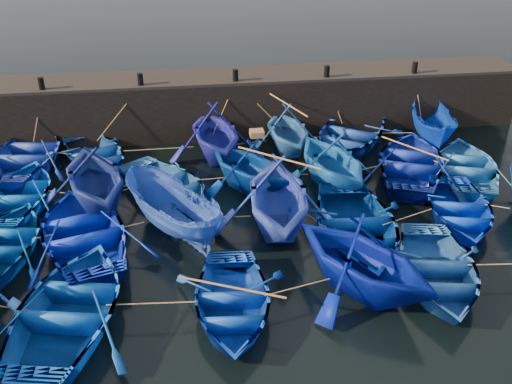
{
  "coord_description": "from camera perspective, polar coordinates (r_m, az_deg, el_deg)",
  "views": [
    {
      "loc": [
        -2.38,
        -13.92,
        10.38
      ],
      "look_at": [
        0.0,
        3.2,
        0.7
      ],
      "focal_mm": 40.0,
      "sensor_mm": 36.0,
      "label": 1
    }
  ],
  "objects": [
    {
      "name": "bollard_0",
      "position": [
        25.32,
        -20.68,
        10.13
      ],
      "size": [
        0.24,
        0.24,
        0.5
      ],
      "primitive_type": "cylinder",
      "color": "black",
      "rests_on": "quay_top"
    },
    {
      "name": "bollard_2",
      "position": [
        24.8,
        -2.07,
        11.6
      ],
      "size": [
        0.24,
        0.24,
        0.5
      ],
      "primitive_type": "cylinder",
      "color": "black",
      "rests_on": "quay_top"
    },
    {
      "name": "boat_21",
      "position": [
        15.79,
        -18.07,
        -10.96
      ],
      "size": [
        4.9,
        6.09,
        1.12
      ],
      "primitive_type": "imported",
      "rotation": [
        0.0,
        0.0,
        2.93
      ],
      "color": "#053C91",
      "rests_on": "ground"
    },
    {
      "name": "bollard_4",
      "position": [
        26.78,
        15.59,
        11.91
      ],
      "size": [
        0.24,
        0.24,
        0.5
      ],
      "primitive_type": "cylinder",
      "color": "black",
      "rests_on": "quay_top"
    },
    {
      "name": "boat_24",
      "position": [
        17.24,
        17.71,
        -7.41
      ],
      "size": [
        4.12,
        5.17,
        0.96
      ],
      "primitive_type": "imported",
      "rotation": [
        0.0,
        0.0,
        -0.19
      ],
      "color": "#1A509B",
      "rests_on": "ground"
    },
    {
      "name": "boat_16",
      "position": [
        18.47,
        2.19,
        -0.26
      ],
      "size": [
        4.67,
        5.28,
        2.58
      ],
      "primitive_type": "imported",
      "rotation": [
        0.0,
        0.0,
        -0.09
      ],
      "color": "blue",
      "rests_on": "ground"
    },
    {
      "name": "boat_4",
      "position": [
        25.02,
        9.35,
        5.76
      ],
      "size": [
        6.35,
        6.74,
        1.14
      ],
      "primitive_type": "imported",
      "rotation": [
        0.0,
        0.0,
        -0.61
      ],
      "color": "navy",
      "rests_on": "ground"
    },
    {
      "name": "boat_22",
      "position": [
        15.41,
        -2.49,
        -10.89
      ],
      "size": [
        3.45,
        4.6,
        0.91
      ],
      "primitive_type": "imported",
      "rotation": [
        0.0,
        0.0,
        -0.07
      ],
      "color": "#073194",
      "rests_on": "ground"
    },
    {
      "name": "boat_6",
      "position": [
        21.83,
        -22.65,
        -0.13
      ],
      "size": [
        3.78,
        5.02,
        0.99
      ],
      "primitive_type": "imported",
      "rotation": [
        0.0,
        0.0,
        3.06
      ],
      "color": "#024195",
      "rests_on": "ground"
    },
    {
      "name": "quay_top",
      "position": [
        25.75,
        -2.28,
        11.55
      ],
      "size": [
        26.0,
        2.5,
        0.12
      ],
      "primitive_type": "cube",
      "color": "black",
      "rests_on": "quay_wall"
    },
    {
      "name": "boat_15",
      "position": [
        18.54,
        -8.44,
        -1.97
      ],
      "size": [
        3.96,
        4.65,
        1.74
      ],
      "primitive_type": "imported",
      "rotation": [
        0.0,
        0.0,
        3.75
      ],
      "color": "#1C42A4",
      "rests_on": "ground"
    },
    {
      "name": "boat_14",
      "position": [
        18.71,
        -16.86,
        -3.82
      ],
      "size": [
        5.26,
        6.3,
        1.13
      ],
      "primitive_type": "imported",
      "rotation": [
        0.0,
        0.0,
        3.43
      ],
      "color": "#051EC4",
      "rests_on": "ground"
    },
    {
      "name": "boat_11",
      "position": [
        23.05,
        15.33,
        2.93
      ],
      "size": [
        5.58,
        6.42,
        1.11
      ],
      "primitive_type": "imported",
      "rotation": [
        0.0,
        0.0,
        2.76
      ],
      "color": "navy",
      "rests_on": "ground"
    },
    {
      "name": "bollard_1",
      "position": [
        24.74,
        -11.5,
        11.0
      ],
      "size": [
        0.24,
        0.24,
        0.5
      ],
      "primitive_type": "cylinder",
      "color": "black",
      "rests_on": "quay_top"
    },
    {
      "name": "quay_wall",
      "position": [
        26.18,
        -2.22,
        8.81
      ],
      "size": [
        26.0,
        2.5,
        2.5
      ],
      "primitive_type": "cube",
      "color": "black",
      "rests_on": "ground"
    },
    {
      "name": "boat_7",
      "position": [
        20.56,
        -15.85,
        1.64
      ],
      "size": [
        5.17,
        5.61,
        2.46
      ],
      "primitive_type": "imported",
      "rotation": [
        0.0,
        0.0,
        3.42
      ],
      "color": "navy",
      "rests_on": "ground"
    },
    {
      "name": "boat_5",
      "position": [
        26.02,
        17.29,
        6.34
      ],
      "size": [
        2.5,
        4.52,
        1.65
      ],
      "primitive_type": "imported",
      "rotation": [
        0.0,
        0.0,
        -0.22
      ],
      "color": "#0432C4",
      "rests_on": "ground"
    },
    {
      "name": "boat_12",
      "position": [
        23.52,
        20.38,
        2.47
      ],
      "size": [
        4.75,
        5.65,
        1.0
      ],
      "primitive_type": "imported",
      "rotation": [
        0.0,
        0.0,
        2.84
      ],
      "color": "#1B5DAB",
      "rests_on": "ground"
    },
    {
      "name": "boat_0",
      "position": [
        24.69,
        -21.87,
        3.59
      ],
      "size": [
        4.45,
        5.79,
        1.12
      ],
      "primitive_type": "imported",
      "rotation": [
        0.0,
        0.0,
        3.02
      ],
      "color": "navy",
      "rests_on": "ground"
    },
    {
      "name": "boat_8",
      "position": [
        21.05,
        -8.9,
        0.8
      ],
      "size": [
        5.33,
        5.65,
        0.95
      ],
      "primitive_type": "imported",
      "rotation": [
        0.0,
        0.0,
        0.61
      ],
      "color": "#1C5BAF",
      "rests_on": "ground"
    },
    {
      "name": "boat_23",
      "position": [
        15.97,
        10.67,
        -6.41
      ],
      "size": [
        5.88,
        6.02,
        2.41
      ],
      "primitive_type": "imported",
      "rotation": [
        0.0,
        0.0,
        0.63
      ],
      "color": "#001189",
      "rests_on": "ground"
    },
    {
      "name": "boat_3",
      "position": [
        24.03,
        3.15,
        6.32
      ],
      "size": [
        3.63,
        4.14,
        2.08
      ],
      "primitive_type": "imported",
      "rotation": [
        0.0,
        0.0,
        0.06
      ],
      "color": "#265FAB",
      "rests_on": "ground"
    },
    {
      "name": "boat_1",
      "position": [
        23.94,
        -15.86,
        3.64
      ],
      "size": [
        4.91,
        5.55,
        0.95
      ],
      "primitive_type": "imported",
      "rotation": [
        0.0,
        0.0,
        0.43
      ],
      "color": "#114390",
      "rests_on": "ground"
    },
    {
      "name": "mooring_ropes",
      "position": [
        21.21,
        0.11,
        2.66
      ],
      "size": [
        17.21,
        11.72,
        2.1
      ],
      "color": "tan",
      "rests_on": "ground"
    },
    {
      "name": "bollard_3",
      "position": [
        25.5,
        7.1,
        11.9
      ],
      "size": [
        0.24,
        0.24,
        0.5
      ],
      "primitive_type": "cylinder",
      "color": "black",
      "rests_on": "quay_top"
    },
    {
      "name": "boat_18",
      "position": [
        20.49,
        19.63,
        -1.57
      ],
      "size": [
        4.14,
        5.09,
        0.93
      ],
      "primitive_type": "imported",
      "rotation": [
        0.0,
        0.0,
        -0.23
      ],
      "color": "#032CC8",
      "rests_on": "ground"
    },
    {
      "name": "wooden_crate",
      "position": [
        20.49,
        0.08,
        5.89
      ],
      "size": [
        0.5,
        0.45,
        0.22
      ],
      "primitive_type": "cube",
      "color": "brown",
      "rests_on": "boat_9"
    },
    {
      "name": "ground",
      "position": [
        17.53,
        1.45,
        -7.08
      ],
      "size": [
        120.0,
        120.0,
        0.0
      ],
      "primitive_type": "plane",
      "color": "black",
      "rests_on": "ground"
    },
    {
      "name": "boat_17",
      "position": [
        18.43,
        9.96,
        -3.43
      ],
      "size": [
        4.32,
        5.75,
        1.13
      ],
      "primitive_type": "imported",
      "rotation": [
        0.0,
        0.0,
        -0.08
      ],
      "color": "navy",
      "rests_on": "ground"
    },
    {
      "name": "loose_oars",
      "position": [
        19.59,
        5.46,
        2.82
      ],
      "size": [
        10.06,
        12.04,
        1.73
      ],
      "color": "#99724C",
      "rests_on": "ground"
    },
    {
      "name": "boat_9",
      "position": [
        20.95,
        -0.74,
        2.87
      ],
      "size": [
        5.24,
        5.36,
        2.14
      ],
      "primitive_type": "imported",
      "rotation": [
        0.0,
        0.0,
        3.78
      ],
      "color": "navy",
      "rests_on": "ground"
    },
    {
      "name": "boat_10",
      "position": [
        21.35,
        7.65,
        3.32
      ],
      "size": [
        4.68,
        5.11,
        2.27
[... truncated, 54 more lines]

